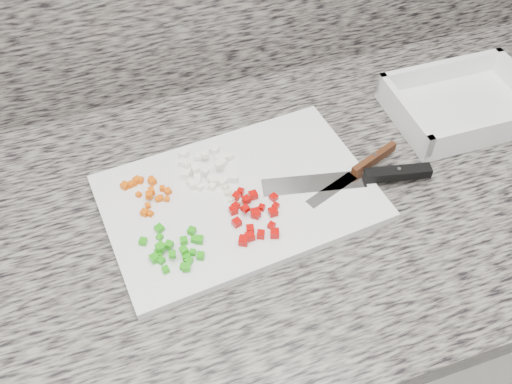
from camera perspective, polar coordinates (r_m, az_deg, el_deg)
cabinet at (r=1.25m, az=-4.52°, el=-16.24°), size 3.92×0.62×0.86m
countertop at (r=0.86m, az=-6.29°, el=-3.62°), size 3.96×0.64×0.04m
cutting_board at (r=0.86m, az=-1.69°, el=-0.54°), size 0.42×0.30×0.01m
carrot_pile at (r=0.87m, az=-10.93°, el=0.12°), size 0.07×0.08×0.02m
onion_pile at (r=0.89m, az=-5.02°, el=2.27°), size 0.09×0.09×0.02m
green_pepper_pile at (r=0.79m, az=-8.19°, el=-5.71°), size 0.09×0.09×0.02m
red_pepper_pile at (r=0.82m, az=-0.34°, el=-2.57°), size 0.08×0.11×0.02m
garlic_pile at (r=0.85m, az=-2.24°, el=-0.26°), size 0.04×0.04×0.01m
chef_knife at (r=0.89m, az=11.24°, el=1.51°), size 0.26×0.08×0.02m
paring_knife at (r=0.90m, az=10.70°, el=2.52°), size 0.18×0.08×0.02m
tray at (r=1.06m, az=19.97°, el=8.12°), size 0.25×0.18×0.05m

